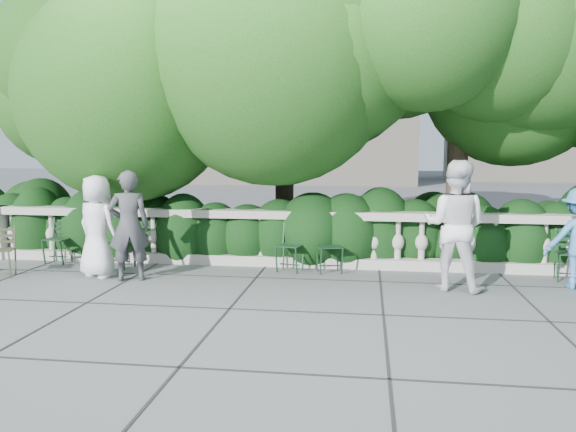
# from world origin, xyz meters

# --- Properties ---
(ground) EXTENTS (90.00, 90.00, 0.00)m
(ground) POSITION_xyz_m (0.00, 0.00, 0.00)
(ground) COLOR #505358
(ground) RESTS_ON ground
(balustrade) EXTENTS (12.00, 0.44, 1.00)m
(balustrade) POSITION_xyz_m (0.00, 1.80, 0.49)
(balustrade) COLOR #9E998E
(balustrade) RESTS_ON ground
(shrub_hedge) EXTENTS (15.00, 2.60, 1.70)m
(shrub_hedge) POSITION_xyz_m (0.00, 3.00, 0.00)
(shrub_hedge) COLOR black
(shrub_hedge) RESTS_ON ground
(tree_canopy) EXTENTS (15.04, 6.52, 6.78)m
(tree_canopy) POSITION_xyz_m (0.69, 3.19, 3.96)
(tree_canopy) COLOR #3F3023
(tree_canopy) RESTS_ON ground
(chair_a) EXTENTS (0.46, 0.50, 0.84)m
(chair_a) POSITION_xyz_m (-4.33, 1.30, 0.00)
(chair_a) COLOR black
(chair_a) RESTS_ON ground
(chair_b) EXTENTS (0.55, 0.58, 0.84)m
(chair_b) POSITION_xyz_m (-3.05, 1.11, 0.00)
(chair_b) COLOR black
(chair_b) RESTS_ON ground
(chair_c) EXTENTS (0.55, 0.58, 0.84)m
(chair_c) POSITION_xyz_m (0.70, 1.21, 0.00)
(chair_c) COLOR black
(chair_c) RESTS_ON ground
(chair_e) EXTENTS (0.54, 0.57, 0.84)m
(chair_e) POSITION_xyz_m (-0.05, 1.21, 0.00)
(chair_e) COLOR black
(chair_e) RESTS_ON ground
(chair_f) EXTENTS (0.50, 0.53, 0.84)m
(chair_f) POSITION_xyz_m (4.45, 1.13, 0.00)
(chair_f) COLOR black
(chair_f) RESTS_ON ground
(person_businessman) EXTENTS (0.96, 0.82, 1.67)m
(person_businessman) POSITION_xyz_m (-3.07, 0.53, 0.84)
(person_businessman) COLOR white
(person_businessman) RESTS_ON ground
(person_woman_grey) EXTENTS (0.75, 0.63, 1.76)m
(person_woman_grey) POSITION_xyz_m (-2.45, 0.36, 0.88)
(person_woman_grey) COLOR #393B3E
(person_woman_grey) RESTS_ON ground
(person_casual_man) EXTENTS (1.13, 1.00, 1.93)m
(person_casual_man) POSITION_xyz_m (2.57, 0.48, 0.96)
(person_casual_man) COLOR silver
(person_casual_man) RESTS_ON ground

